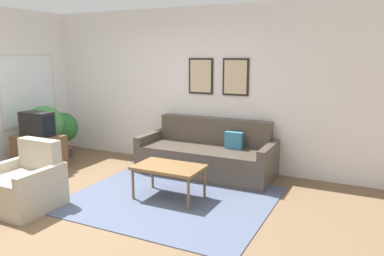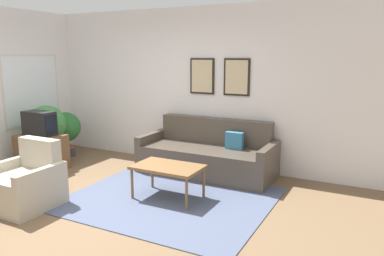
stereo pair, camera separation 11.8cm
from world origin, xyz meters
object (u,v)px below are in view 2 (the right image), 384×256
at_px(armchair, 25,185).
at_px(potted_plant_tall, 47,125).
at_px(couch, 208,156).
at_px(coffee_table, 168,169).
at_px(tv, 39,123).

relative_size(armchair, potted_plant_tall, 0.81).
distance_m(couch, potted_plant_tall, 2.94).
bearing_deg(coffee_table, couch, 89.13).
bearing_deg(tv, couch, 21.66).
bearing_deg(potted_plant_tall, armchair, -49.70).
distance_m(coffee_table, armchair, 1.82).
height_order(armchair, potted_plant_tall, potted_plant_tall).
distance_m(tv, potted_plant_tall, 0.41).
distance_m(armchair, potted_plant_tall, 2.10).
xyz_separation_m(armchair, potted_plant_tall, (-1.33, 1.57, 0.39)).
distance_m(coffee_table, potted_plant_tall, 2.87).
height_order(coffee_table, armchair, armchair).
distance_m(coffee_table, tv, 2.63).
bearing_deg(coffee_table, armchair, -144.35).
xyz_separation_m(couch, coffee_table, (-0.02, -1.22, 0.11)).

